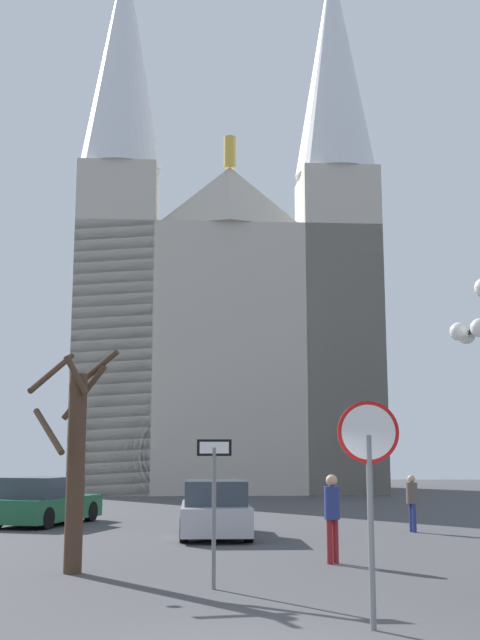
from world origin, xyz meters
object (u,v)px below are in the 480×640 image
parked_car_near_green (45,502)px  pedestrian_standing (332,509)px  bare_tree (75,457)px  one_way_arrow_sign (214,494)px  parked_car_far_silver (215,510)px  pedestrian_walking (412,498)px  cathedral (226,318)px  stop_sign (369,466)px

parked_car_near_green → pedestrian_standing: size_ratio=2.57×
bare_tree → pedestrian_standing: 5.27m
one_way_arrow_sign → bare_tree: size_ratio=0.57×
parked_car_far_silver → pedestrian_standing: 5.81m
bare_tree → pedestrian_walking: 11.20m
parked_car_near_green → pedestrian_standing: 11.91m
cathedral → pedestrian_standing: (2.99, -30.79, -9.21)m
stop_sign → parked_car_far_silver: (-2.45, 11.25, -1.34)m
one_way_arrow_sign → parked_car_far_silver: 8.28m
one_way_arrow_sign → pedestrian_walking: 10.90m
bare_tree → parked_car_near_green: size_ratio=0.93×
parked_car_near_green → parked_car_far_silver: bearing=-33.3°
pedestrian_standing → pedestrian_walking: bearing=65.6°
stop_sign → pedestrian_walking: stop_sign is taller
pedestrian_walking → bare_tree: bearing=-135.5°
stop_sign → parked_car_near_green: stop_sign is taller
cathedral → parked_car_near_green: size_ratio=7.32×
stop_sign → parked_car_near_green: size_ratio=0.63×
stop_sign → parked_car_far_silver: bearing=102.3°
bare_tree → parked_car_far_silver: 7.07m
one_way_arrow_sign → parked_car_near_green: one_way_arrow_sign is taller
parked_car_near_green → parked_car_far_silver: size_ratio=1.06×
parked_car_far_silver → pedestrian_walking: 5.69m
cathedral → bare_tree: cathedral is taller
cathedral → stop_sign: cathedral is taller
parked_car_near_green → parked_car_far_silver: parked_car_far_silver is taller
cathedral → parked_car_near_green: 24.54m
one_way_arrow_sign → pedestrian_walking: size_ratio=1.53×
one_way_arrow_sign → pedestrian_standing: 3.82m
stop_sign → one_way_arrow_sign: size_ratio=1.18×
cathedral → pedestrian_standing: 32.28m
pedestrian_walking → one_way_arrow_sign: bearing=-118.7°
cathedral → stop_sign: size_ratio=11.58×
bare_tree → parked_car_near_green: 10.63m
stop_sign → pedestrian_standing: bearing=88.7°
cathedral → parked_car_near_green: bearing=-102.9°
stop_sign → pedestrian_standing: 6.14m
bare_tree → pedestrian_standing: size_ratio=2.39×
one_way_arrow_sign → parked_car_far_silver: size_ratio=0.57×
one_way_arrow_sign → pedestrian_walking: one_way_arrow_sign is taller
cathedral → parked_car_near_green: cathedral is taller
cathedral → pedestrian_walking: cathedral is taller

